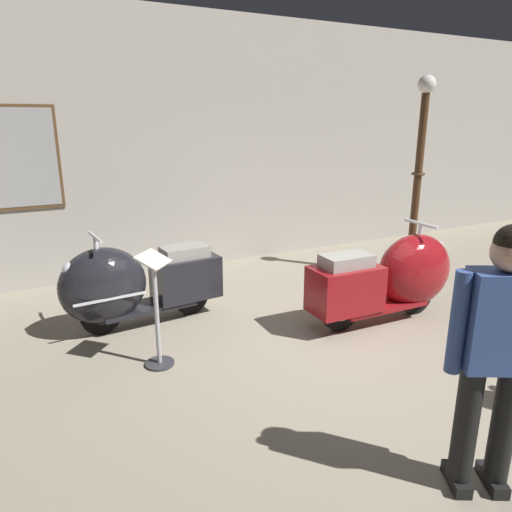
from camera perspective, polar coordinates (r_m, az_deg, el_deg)
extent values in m
plane|color=gray|center=(4.94, 12.36, -11.61)|extent=(60.00, 60.00, 0.00)
cube|color=#ADA89E|center=(7.57, -5.02, 13.38)|extent=(18.00, 0.20, 3.80)
cube|color=brown|center=(6.90, -28.55, 10.35)|extent=(1.39, 0.03, 1.34)
cube|color=#9E9E9E|center=(6.88, -28.56, 10.34)|extent=(1.31, 0.01, 1.26)
cylinder|color=black|center=(5.45, -18.36, -6.73)|extent=(0.45, 0.12, 0.45)
cylinder|color=silver|center=(5.45, -18.36, -6.73)|extent=(0.21, 0.12, 0.20)
cylinder|color=black|center=(5.75, -8.02, -4.80)|extent=(0.45, 0.12, 0.45)
cylinder|color=silver|center=(5.75, -8.02, -4.80)|extent=(0.21, 0.12, 0.20)
cube|color=black|center=(5.59, -13.03, -5.98)|extent=(1.09, 0.49, 0.06)
ellipsoid|color=black|center=(5.35, -18.08, -3.47)|extent=(0.98, 0.66, 0.85)
cube|color=black|center=(5.65, -8.53, -2.55)|extent=(0.79, 0.51, 0.49)
cube|color=gray|center=(5.56, -8.67, 0.51)|extent=(0.56, 0.36, 0.13)
sphere|color=silver|center=(5.22, -21.64, -1.60)|extent=(0.17, 0.17, 0.17)
cylinder|color=silver|center=(5.23, -18.81, 0.51)|extent=(0.05, 0.05, 0.31)
cylinder|color=silver|center=(5.19, -18.97, 2.17)|extent=(0.07, 0.49, 0.04)
cube|color=silver|center=(5.11, -17.23, -5.01)|extent=(0.75, 0.07, 0.03)
cylinder|color=black|center=(6.01, 18.79, -4.56)|extent=(0.46, 0.11, 0.46)
cylinder|color=silver|center=(6.01, 18.79, -4.56)|extent=(0.21, 0.12, 0.21)
cylinder|color=black|center=(5.34, 10.22, -6.54)|extent=(0.46, 0.11, 0.46)
cylinder|color=silver|center=(5.34, 10.22, -6.54)|extent=(0.21, 0.12, 0.21)
cube|color=maroon|center=(5.66, 14.75, -5.72)|extent=(1.10, 0.45, 0.06)
ellipsoid|color=maroon|center=(5.86, 18.67, -1.66)|extent=(0.98, 0.63, 0.87)
cube|color=maroon|center=(5.27, 10.77, -3.92)|extent=(0.80, 0.48, 0.51)
cube|color=gray|center=(5.17, 10.96, -0.57)|extent=(0.56, 0.34, 0.14)
sphere|color=silver|center=(6.02, 21.10, 0.94)|extent=(0.17, 0.17, 0.17)
cylinder|color=silver|center=(5.78, 19.28, 2.17)|extent=(0.05, 0.05, 0.32)
cylinder|color=silver|center=(5.75, 19.42, 3.72)|extent=(0.05, 0.51, 0.04)
cube|color=silver|center=(6.08, 16.74, -1.42)|extent=(0.77, 0.04, 0.03)
cylinder|color=#472D19|center=(7.49, 18.10, -1.52)|extent=(0.28, 0.28, 0.18)
cylinder|color=#472D19|center=(7.22, 19.02, 8.45)|extent=(0.11, 0.11, 2.44)
torus|color=#472D19|center=(7.20, 19.11, 9.42)|extent=(0.19, 0.19, 0.04)
sphere|color=white|center=(7.18, 20.05, 19.04)|extent=(0.25, 0.25, 0.25)
cube|color=black|center=(3.69, 26.77, -23.08)|extent=(0.22, 0.29, 0.08)
cylinder|color=black|center=(3.41, 27.97, -17.06)|extent=(0.15, 0.15, 0.86)
cube|color=black|center=(3.60, 23.16, -23.65)|extent=(0.22, 0.29, 0.08)
cylinder|color=black|center=(3.31, 24.24, -17.53)|extent=(0.15, 0.15, 0.86)
cube|color=#334C8C|center=(3.07, 27.65, -7.04)|extent=(0.45, 0.37, 0.61)
cylinder|color=#334C8C|center=(2.97, 23.34, -7.44)|extent=(0.09, 0.09, 0.63)
sphere|color=tan|center=(2.94, 28.70, 0.41)|extent=(0.23, 0.23, 0.23)
cylinder|color=#333338|center=(4.74, -11.61, -12.67)|extent=(0.28, 0.28, 0.02)
cylinder|color=#A5A5AD|center=(4.51, -11.99, -6.87)|extent=(0.04, 0.04, 1.02)
cube|color=silver|center=(4.33, -12.40, -0.42)|extent=(0.38, 0.39, 0.12)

